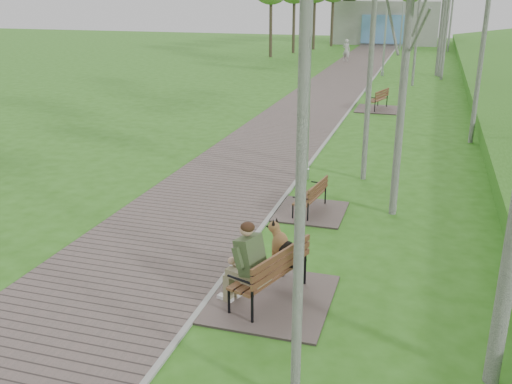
{
  "coord_description": "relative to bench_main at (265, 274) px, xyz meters",
  "views": [
    {
      "loc": [
        3.23,
        -8.17,
        4.92
      ],
      "look_at": [
        0.18,
        1.86,
        1.21
      ],
      "focal_mm": 40.0,
      "sensor_mm": 36.0,
      "label": 1
    }
  ],
  "objects": [
    {
      "name": "lamp_post_near",
      "position": [
        -0.73,
        6.65,
        1.86
      ],
      "size": [
        0.19,
        0.19,
        5.04
      ],
      "color": "#A2A5AB",
      "rests_on": "ground"
    },
    {
      "name": "bench_second",
      "position": [
        -0.11,
        4.2,
        -0.32
      ],
      "size": [
        1.55,
        1.72,
        0.95
      ],
      "color": "#635550",
      "rests_on": "ground"
    },
    {
      "name": "lamp_post_third",
      "position": [
        -0.54,
        27.87,
        1.8
      ],
      "size": [
        0.19,
        0.19,
        4.89
      ],
      "color": "#A2A5AB",
      "rests_on": "ground"
    },
    {
      "name": "ground",
      "position": [
        -0.91,
        0.06,
        -0.49
      ],
      "size": [
        120.0,
        120.0,
        0.0
      ],
      "primitive_type": "plane",
      "color": "#316C18",
      "rests_on": "ground"
    },
    {
      "name": "kerb",
      "position": [
        -0.91,
        21.56,
        -0.46
      ],
      "size": [
        0.1,
        67.0,
        0.05
      ],
      "primitive_type": "cube",
      "color": "#999993",
      "rests_on": "ground"
    },
    {
      "name": "pedestrian_far",
      "position": [
        -2.59,
        49.03,
        0.39
      ],
      "size": [
        1.04,
        0.93,
        1.77
      ],
      "primitive_type": "imported",
      "rotation": [
        0.0,
        0.0,
        3.5
      ],
      "color": "slate",
      "rests_on": "ground"
    },
    {
      "name": "bench_third",
      "position": [
        0.17,
        17.09,
        -0.29
      ],
      "size": [
        1.79,
        1.99,
        1.1
      ],
      "color": "#635550",
      "rests_on": "ground"
    },
    {
      "name": "pedestrian_near",
      "position": [
        -3.8,
        34.8,
        0.31
      ],
      "size": [
        0.68,
        0.55,
        1.6
      ],
      "primitive_type": "imported",
      "rotation": [
        0.0,
        0.0,
        2.81
      ],
      "color": "beige",
      "rests_on": "ground"
    },
    {
      "name": "walkway",
      "position": [
        -2.66,
        21.56,
        -0.47
      ],
      "size": [
        3.5,
        67.0,
        0.04
      ],
      "primitive_type": "cube",
      "color": "#635550",
      "rests_on": "ground"
    },
    {
      "name": "bench_main",
      "position": [
        0.0,
        0.0,
        0.0
      ],
      "size": [
        1.99,
        2.21,
        1.73
      ],
      "color": "#635550",
      "rests_on": "ground"
    },
    {
      "name": "building_north",
      "position": [
        -2.41,
        51.04,
        1.5
      ],
      "size": [
        10.0,
        5.2,
        4.0
      ],
      "color": "#9E9E99",
      "rests_on": "ground"
    },
    {
      "name": "lamp_post_far",
      "position": [
        -0.56,
        45.36,
        2.05
      ],
      "size": [
        0.21,
        0.21,
        5.44
      ],
      "color": "#A2A5AB",
      "rests_on": "ground"
    },
    {
      "name": "lamp_post_second",
      "position": [
        -0.72,
        21.51,
        1.97
      ],
      "size": [
        0.2,
        0.2,
        5.27
      ],
      "color": "#A2A5AB",
      "rests_on": "ground"
    }
  ]
}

